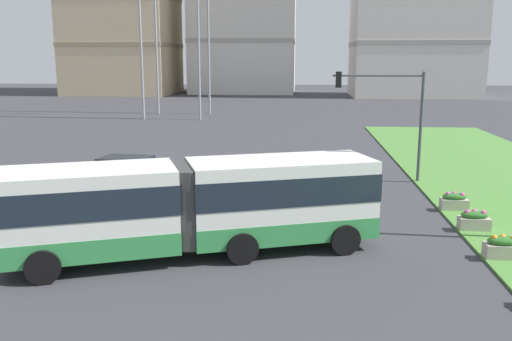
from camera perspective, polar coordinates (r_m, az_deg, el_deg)
articulated_bus at (r=17.59m, az=-6.31°, el=-3.58°), size 11.90×6.38×3.00m
car_maroon_sedan at (r=27.21m, az=-13.15°, el=-0.35°), size 4.58×2.44×1.58m
flower_planter_3 at (r=19.01m, az=24.34°, el=-7.27°), size 1.10×0.56×0.74m
flower_planter_4 at (r=21.68m, az=21.80°, el=-4.81°), size 1.10×0.56×0.74m
flower_planter_5 at (r=24.20m, az=19.97°, el=-3.02°), size 1.10×0.56×0.74m
traffic_light_far_right at (r=28.48m, az=13.81°, el=6.61°), size 4.56×0.28×5.61m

